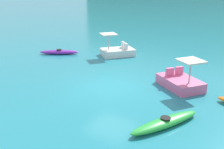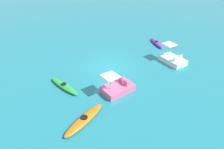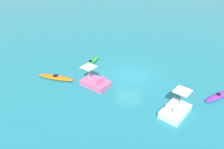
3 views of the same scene
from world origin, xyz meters
The scene contains 5 objects.
ground_plane centered at (0.00, 0.00, 0.00)m, with size 600.00×600.00×0.00m, color teal.
kayak_green centered at (3.95, -2.47, 0.16)m, with size 2.01×3.24×0.37m.
kayak_purple centered at (-6.81, 3.51, 0.16)m, with size 2.80×2.00×0.37m.
pedal_boat_white centered at (-2.86, 5.50, 0.34)m, with size 2.70×2.80×1.68m.
pedal_boat_pink centered at (3.17, 1.71, 0.34)m, with size 2.82×2.62×1.68m.
Camera 1 is at (6.97, -11.36, 5.32)m, focal length 43.23 mm.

